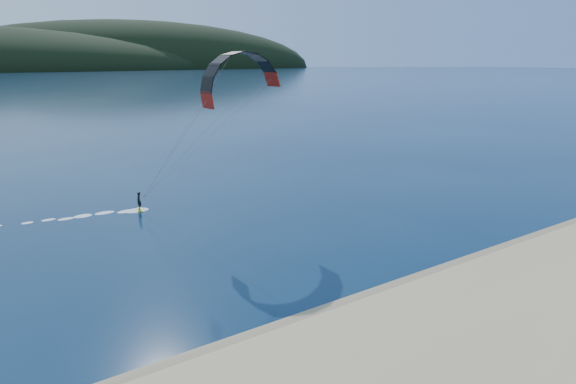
% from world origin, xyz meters
% --- Properties ---
extents(wet_sand, '(220.00, 2.50, 0.10)m').
position_xyz_m(wet_sand, '(0.00, 4.50, 0.05)').
color(wet_sand, '#89744F').
rests_on(wet_sand, ground).
extents(kitesurfer_near, '(20.31, 9.35, 12.85)m').
position_xyz_m(kitesurfer_near, '(7.27, 21.82, 9.27)').
color(kitesurfer_near, '#ADC517').
rests_on(kitesurfer_near, ground).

